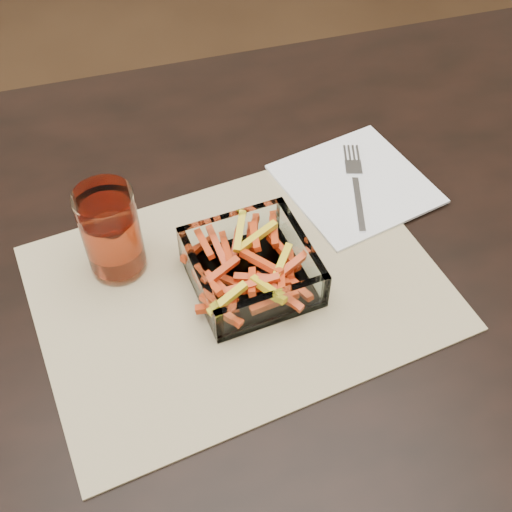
{
  "coord_description": "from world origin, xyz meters",
  "views": [
    {
      "loc": [
        -0.2,
        -0.45,
        1.34
      ],
      "look_at": [
        -0.07,
        -0.0,
        0.78
      ],
      "focal_mm": 45.0,
      "sensor_mm": 36.0,
      "label": 1
    }
  ],
  "objects_px": {
    "glass_bowl": "(251,269)",
    "fork": "(356,183)",
    "dining_table": "(308,304)",
    "tumbler": "(112,235)"
  },
  "relations": [
    {
      "from": "glass_bowl",
      "to": "fork",
      "type": "height_order",
      "value": "glass_bowl"
    },
    {
      "from": "tumbler",
      "to": "fork",
      "type": "height_order",
      "value": "tumbler"
    },
    {
      "from": "tumbler",
      "to": "fork",
      "type": "xyz_separation_m",
      "value": [
        0.32,
        0.05,
        -0.05
      ]
    },
    {
      "from": "glass_bowl",
      "to": "fork",
      "type": "xyz_separation_m",
      "value": [
        0.17,
        0.11,
        -0.02
      ]
    },
    {
      "from": "glass_bowl",
      "to": "tumbler",
      "type": "xyz_separation_m",
      "value": [
        -0.14,
        0.07,
        0.03
      ]
    },
    {
      "from": "tumbler",
      "to": "fork",
      "type": "bearing_deg",
      "value": 8.33
    },
    {
      "from": "tumbler",
      "to": "dining_table",
      "type": "bearing_deg",
      "value": -14.09
    },
    {
      "from": "dining_table",
      "to": "glass_bowl",
      "type": "xyz_separation_m",
      "value": [
        -0.08,
        -0.01,
        0.11
      ]
    },
    {
      "from": "fork",
      "to": "dining_table",
      "type": "bearing_deg",
      "value": -116.47
    },
    {
      "from": "dining_table",
      "to": "fork",
      "type": "distance_m",
      "value": 0.17
    }
  ]
}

